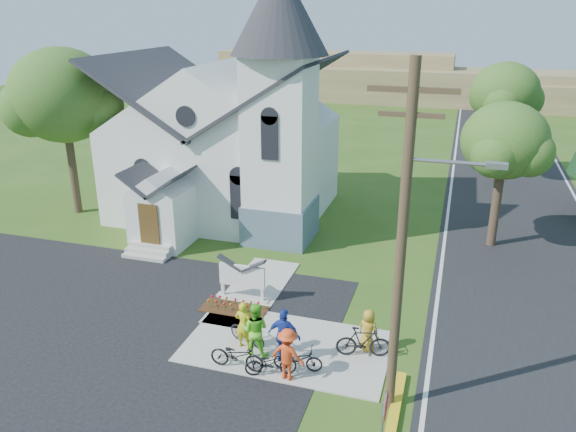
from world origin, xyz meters
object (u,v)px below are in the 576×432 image
(bike_2, at_px, (271,363))
(bike_3, at_px, (363,342))
(bike_1, at_px, (247,332))
(cyclist_3, at_px, (288,354))
(cyclist_0, at_px, (244,325))
(stop_sign, at_px, (384,417))
(cyclist_2, at_px, (284,336))
(cyclist_4, at_px, (368,330))
(cyclist_1, at_px, (255,330))
(bike_4, at_px, (298,359))
(utility_pole, at_px, (404,237))
(church_sign, at_px, (242,276))
(bike_0, at_px, (237,355))

(bike_2, bearing_deg, bike_3, -76.12)
(bike_1, distance_m, cyclist_3, 2.39)
(cyclist_0, bearing_deg, stop_sign, 144.72)
(cyclist_2, height_order, cyclist_4, cyclist_2)
(cyclist_1, height_order, bike_1, cyclist_1)
(bike_3, height_order, cyclist_4, cyclist_4)
(stop_sign, distance_m, cyclist_3, 4.59)
(bike_1, height_order, bike_3, bike_3)
(bike_3, bearing_deg, bike_4, 113.18)
(utility_pole, distance_m, cyclist_1, 6.55)
(cyclist_2, bearing_deg, church_sign, -46.37)
(bike_1, relative_size, cyclist_2, 0.80)
(stop_sign, relative_size, cyclist_2, 1.29)
(cyclist_3, xyz_separation_m, bike_4, (0.20, 0.48, -0.46))
(church_sign, relative_size, bike_1, 1.42)
(stop_sign, bearing_deg, bike_2, 142.66)
(bike_0, distance_m, bike_2, 1.15)
(bike_4, bearing_deg, bike_3, -62.28)
(stop_sign, xyz_separation_m, cyclist_1, (-4.78, 3.90, -0.77))
(cyclist_1, height_order, bike_4, cyclist_1)
(church_sign, height_order, cyclist_1, cyclist_1)
(stop_sign, relative_size, bike_4, 1.56)
(cyclist_1, bearing_deg, bike_4, 163.13)
(cyclist_1, bearing_deg, bike_3, -166.61)
(cyclist_4, bearing_deg, bike_3, 101.81)
(bike_2, bearing_deg, bike_4, -79.24)
(utility_pole, bearing_deg, stop_sign, -88.51)
(church_sign, bearing_deg, stop_sign, -48.12)
(utility_pole, xyz_separation_m, cyclist_1, (-4.71, 1.20, -4.39))
(bike_3, bearing_deg, stop_sign, -178.60)
(bike_3, relative_size, cyclist_4, 1.20)
(church_sign, xyz_separation_m, cyclist_4, (5.40, -2.11, -0.21))
(utility_pole, bearing_deg, cyclist_3, 174.81)
(utility_pole, height_order, bike_1, utility_pole)
(bike_0, bearing_deg, cyclist_1, -18.34)
(church_sign, xyz_separation_m, cyclist_2, (2.89, -3.58, -0.01))
(cyclist_2, bearing_deg, bike_0, 36.04)
(cyclist_2, height_order, cyclist_3, cyclist_2)
(cyclist_1, bearing_deg, bike_1, -47.75)
(cyclist_0, xyz_separation_m, bike_0, (0.23, -1.21, -0.38))
(cyclist_0, height_order, bike_2, cyclist_0)
(church_sign, height_order, utility_pole, utility_pole)
(cyclist_3, xyz_separation_m, bike_3, (2.06, 1.88, -0.32))
(utility_pole, relative_size, bike_0, 5.45)
(bike_0, height_order, cyclist_2, cyclist_2)
(cyclist_4, height_order, bike_4, cyclist_4)
(bike_1, relative_size, bike_3, 0.85)
(cyclist_1, bearing_deg, church_sign, -64.48)
(stop_sign, distance_m, cyclist_1, 6.22)
(bike_1, height_order, bike_4, bike_1)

